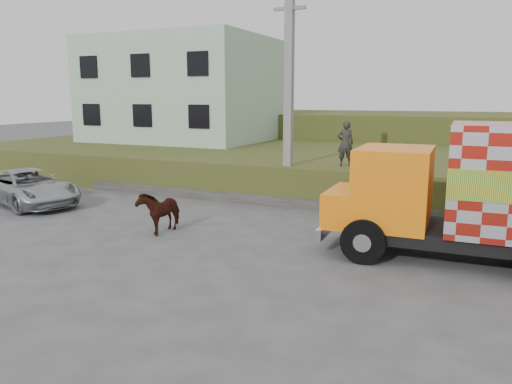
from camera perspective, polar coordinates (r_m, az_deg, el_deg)
The scene contains 10 objects.
ground at distance 14.77m, azimuth 0.85°, elevation -5.20°, with size 120.00×120.00×0.00m, color #474749.
embankment at distance 23.93m, azimuth 10.51°, elevation 2.65°, with size 40.00×12.00×1.50m, color #3B531B.
embankment_far at distance 35.56m, azimuth 15.30°, elevation 6.28°, with size 40.00×12.00×3.00m, color #3B531B.
retaining_strip at distance 19.24m, azimuth 0.41°, elevation -0.80°, with size 16.00×0.50×0.40m, color #595651.
building at distance 30.90m, azimuth -8.37°, elevation 11.49°, with size 10.00×8.00×6.00m, color #A3BFA5.
utility_pole at distance 18.84m, azimuth 3.76°, elevation 10.79°, with size 1.20×0.30×8.00m.
cargo_truck at distance 13.40m, azimuth 26.61°, elevation -0.20°, with size 7.82×2.89×3.46m.
cow at distance 15.51m, azimuth -10.93°, elevation -2.12°, with size 0.71×1.55×1.31m, color black.
suv at distance 20.94m, azimuth -24.59°, elevation 0.50°, with size 2.27×4.92×1.37m, color #B8BFC3.
pedestrian at distance 19.14m, azimuth 10.18°, elevation 5.49°, with size 0.62×0.41×1.71m, color #2F2B29.
Camera 1 is at (5.68, -13.01, 4.07)m, focal length 35.00 mm.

